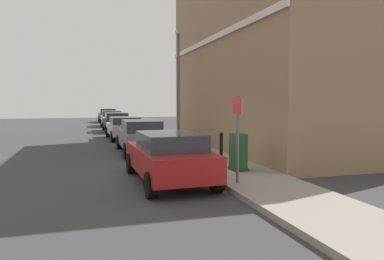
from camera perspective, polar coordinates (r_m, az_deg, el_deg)
name	(u,v)px	position (r m, az deg, el deg)	size (l,w,h in m)	color
ground	(166,173)	(11.92, -4.05, -6.67)	(80.00, 80.00, 0.00)	#38383A
sidewalk	(181,146)	(18.15, -1.72, -2.52)	(2.24, 30.00, 0.15)	gray
corner_building	(276,57)	(18.61, 13.00, 10.99)	(6.81, 13.41, 8.87)	#937256
car_red	(169,156)	(10.42, -3.63, -4.04)	(2.00, 4.32, 1.43)	maroon
car_grey	(141,136)	(16.37, -7.95, -0.90)	(1.85, 4.34, 1.46)	slate
car_silver	(125,127)	(22.46, -10.45, 0.42)	(2.05, 4.17, 1.34)	#B7B7BC
car_black	(116,122)	(28.03, -11.68, 1.24)	(1.94, 4.21, 1.41)	black
car_white	(112,118)	(33.96, -12.42, 1.82)	(2.06, 4.00, 1.39)	silver
car_green	(108,115)	(40.48, -13.00, 2.27)	(1.92, 4.03, 1.44)	#195933
utility_cabinet	(238,153)	(11.55, 7.20, -3.62)	(0.46, 0.61, 1.15)	#1E4C28
bollard_near_cabinet	(221,146)	(13.17, 4.57, -2.48)	(0.14, 0.14, 1.04)	black
bollard_far_kerb	(182,141)	(14.56, -1.58, -1.79)	(0.14, 0.14, 1.04)	black
street_sign	(237,126)	(9.68, 7.09, 0.63)	(0.08, 0.60, 2.30)	#59595B
lamppost	(178,81)	(18.87, -2.16, 7.57)	(0.20, 0.44, 5.72)	#59595B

